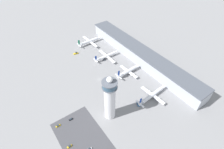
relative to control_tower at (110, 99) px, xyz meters
The scene contains 15 objects.
ground_plane 62.94m from the control_tower, 159.29° to the left, with size 1000.00×1000.00×0.00m, color gray.
terminal_building 106.10m from the control_tower, 120.55° to the left, with size 206.25×25.00×18.54m.
control_tower is the anchor object (origin of this frame).
parking_lot_surface 45.46m from the control_tower, 80.55° to the right, with size 64.00×40.00×0.01m, color #424247.
airplane_gate_alpha 146.01m from the control_tower, 158.41° to the left, with size 40.58×40.30×13.66m.
airplane_gate_bravo 102.63m from the control_tower, 147.96° to the left, with size 38.09×38.02×11.81m.
airplane_gate_charlie 73.46m from the control_tower, 124.88° to the left, with size 31.35×35.46×13.80m.
airplane_gate_delta 58.62m from the control_tower, 81.35° to the left, with size 34.12×42.38×13.12m.
service_truck_catering 43.49m from the control_tower, 79.02° to the left, with size 6.39×4.68×2.53m.
service_truck_fuel 101.13m from the control_tower, 150.05° to the left, with size 7.78×5.71×2.43m.
service_truck_baggage 125.85m from the control_tower, 169.98° to the left, with size 3.02×7.30×3.10m.
car_white_wagon 56.55m from the control_tower, 82.64° to the right, with size 1.87×4.53×1.56m.
car_maroon_suv 48.67m from the control_tower, 118.05° to the right, with size 1.92×4.31×1.41m.
car_blue_compact 59.68m from the control_tower, 111.53° to the right, with size 1.85×4.72×1.43m.
car_red_hatchback 48.53m from the control_tower, 61.78° to the right, with size 1.81×4.23×1.49m.
Camera 1 is at (142.04, -81.01, 156.01)m, focal length 28.00 mm.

